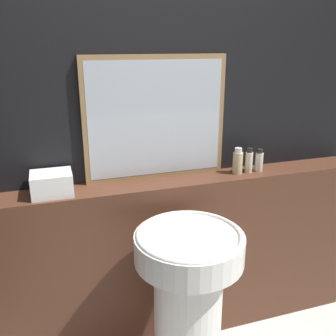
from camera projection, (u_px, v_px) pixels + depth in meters
wall_back at (148, 129)px, 2.01m from camera, size 8.00×0.06×2.50m
vanity_counter at (157, 263)px, 2.13m from camera, size 2.49×0.20×0.99m
pedestal_sink at (188, 303)px, 1.77m from camera, size 0.49×0.49×0.90m
mirror at (156, 119)px, 1.96m from camera, size 0.77×0.03×0.65m
towel_stack at (52, 184)px, 1.81m from camera, size 0.19×0.16×0.11m
shampoo_bottle at (238, 162)px, 2.09m from camera, size 0.06×0.06×0.15m
conditioner_bottle at (249, 161)px, 2.12m from camera, size 0.04×0.04×0.14m
lotion_bottle at (259, 161)px, 2.14m from camera, size 0.04×0.04×0.13m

